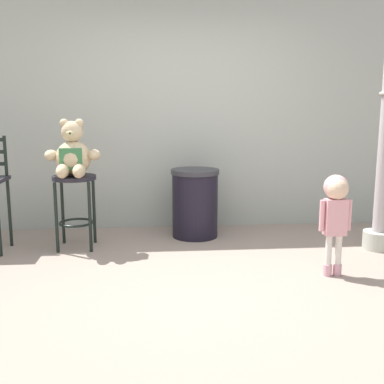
# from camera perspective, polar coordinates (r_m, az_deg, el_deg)

# --- Properties ---
(ground_plane) EXTENTS (24.00, 24.00, 0.00)m
(ground_plane) POSITION_cam_1_polar(r_m,az_deg,el_deg) (3.69, 0.98, -11.85)
(ground_plane) COLOR gray
(building_wall) EXTENTS (7.86, 0.30, 3.02)m
(building_wall) POSITION_cam_1_polar(r_m,az_deg,el_deg) (5.52, -1.25, 11.50)
(building_wall) COLOR #9DA299
(building_wall) RESTS_ON ground_plane
(bar_stool_with_teddy) EXTENTS (0.43, 0.43, 0.74)m
(bar_stool_with_teddy) POSITION_cam_1_polar(r_m,az_deg,el_deg) (4.73, -14.32, -0.43)
(bar_stool_with_teddy) COLOR black
(bar_stool_with_teddy) RESTS_ON ground_plane
(teddy_bear) EXTENTS (0.54, 0.48, 0.56)m
(teddy_bear) POSITION_cam_1_polar(r_m,az_deg,el_deg) (4.65, -14.60, 4.41)
(teddy_bear) COLOR tan
(teddy_bear) RESTS_ON bar_stool_with_teddy
(child_walking) EXTENTS (0.27, 0.22, 0.86)m
(child_walking) POSITION_cam_1_polar(r_m,az_deg,el_deg) (3.97, 17.41, -1.34)
(child_walking) COLOR #CD92A0
(child_walking) RESTS_ON ground_plane
(trash_bin) EXTENTS (0.53, 0.53, 0.75)m
(trash_bin) POSITION_cam_1_polar(r_m,az_deg,el_deg) (5.03, 0.38, -1.35)
(trash_bin) COLOR black
(trash_bin) RESTS_ON ground_plane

